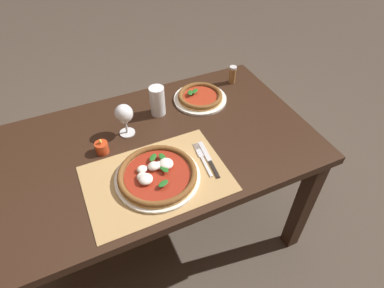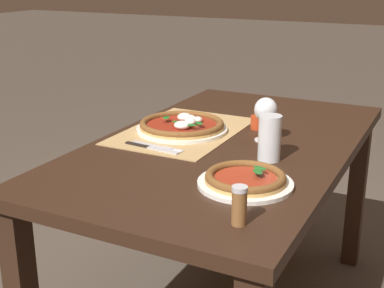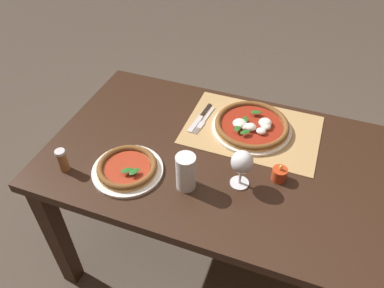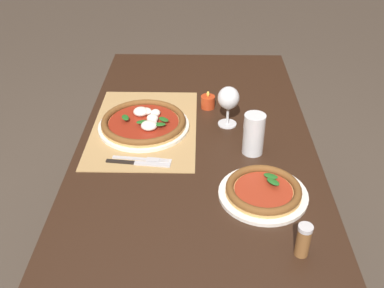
% 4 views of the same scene
% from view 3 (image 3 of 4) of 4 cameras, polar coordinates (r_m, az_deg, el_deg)
% --- Properties ---
extents(ground_plane, '(24.00, 24.00, 0.00)m').
position_cam_3_polar(ground_plane, '(2.06, 4.53, -16.83)').
color(ground_plane, '#473D33').
extents(dining_table, '(1.46, 0.83, 0.74)m').
position_cam_3_polar(dining_table, '(1.55, 5.80, -4.81)').
color(dining_table, black).
rests_on(dining_table, ground).
extents(paper_placemat, '(0.56, 0.38, 0.00)m').
position_cam_3_polar(paper_placemat, '(1.61, 9.14, 2.16)').
color(paper_placemat, '#A88451').
rests_on(paper_placemat, dining_table).
extents(pizza_near, '(0.34, 0.34, 0.05)m').
position_cam_3_polar(pizza_near, '(1.59, 9.10, 2.79)').
color(pizza_near, silver).
rests_on(pizza_near, paper_placemat).
extents(pizza_far, '(0.27, 0.27, 0.04)m').
position_cam_3_polar(pizza_far, '(1.42, -9.82, -3.65)').
color(pizza_far, silver).
rests_on(pizza_far, dining_table).
extents(wine_glass, '(0.08, 0.08, 0.16)m').
position_cam_3_polar(wine_glass, '(1.31, 7.62, -2.94)').
color(wine_glass, silver).
rests_on(wine_glass, dining_table).
extents(pint_glass, '(0.07, 0.07, 0.15)m').
position_cam_3_polar(pint_glass, '(1.32, -0.95, -4.37)').
color(pint_glass, silver).
rests_on(pint_glass, dining_table).
extents(fork, '(0.04, 0.20, 0.00)m').
position_cam_3_polar(fork, '(1.63, 1.87, 3.63)').
color(fork, '#B7B7BC').
rests_on(fork, paper_placemat).
extents(knife, '(0.04, 0.22, 0.01)m').
position_cam_3_polar(knife, '(1.64, 1.24, 4.04)').
color(knife, black).
rests_on(knife, paper_placemat).
extents(votive_candle, '(0.06, 0.06, 0.07)m').
position_cam_3_polar(votive_candle, '(1.41, 13.14, -4.54)').
color(votive_candle, '#B23819').
rests_on(votive_candle, dining_table).
extents(pepper_shaker, '(0.04, 0.04, 0.10)m').
position_cam_3_polar(pepper_shaker, '(1.47, -19.13, -2.36)').
color(pepper_shaker, brown).
rests_on(pepper_shaker, dining_table).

